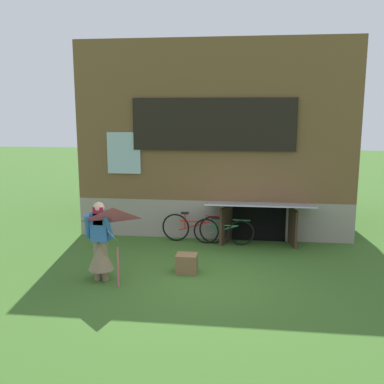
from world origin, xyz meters
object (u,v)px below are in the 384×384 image
(kite, at_px, (113,229))
(bicycle_red, at_px, (194,228))
(wooden_crate, at_px, (187,264))
(person, at_px, (100,248))
(bicycle_green, at_px, (224,231))

(kite, distance_m, bicycle_red, 3.67)
(wooden_crate, bearing_deg, person, -160.11)
(wooden_crate, bearing_deg, bicycle_green, 72.44)
(bicycle_green, relative_size, wooden_crate, 3.56)
(kite, relative_size, wooden_crate, 3.39)
(bicycle_green, xyz_separation_m, wooden_crate, (-0.67, -2.12, -0.15))
(person, distance_m, kite, 0.92)
(person, distance_m, bicycle_red, 3.25)
(bicycle_red, xyz_separation_m, wooden_crate, (0.10, -2.22, -0.18))
(person, height_order, bicycle_green, person)
(bicycle_red, distance_m, wooden_crate, 2.23)
(kite, xyz_separation_m, bicycle_green, (1.89, 3.28, -0.90))
(bicycle_green, height_order, wooden_crate, bicycle_green)
(person, bearing_deg, bicycle_red, 63.30)
(kite, xyz_separation_m, bicycle_red, (1.12, 3.38, -0.87))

